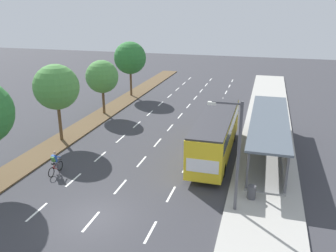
{
  "coord_description": "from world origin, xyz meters",
  "views": [
    {
      "loc": [
        8.69,
        -15.23,
        11.39
      ],
      "look_at": [
        0.61,
        13.18,
        1.2
      ],
      "focal_mm": 37.36,
      "sensor_mm": 36.0,
      "label": 1
    }
  ],
  "objects_px": {
    "median_tree_third": "(102,77)",
    "streetlight": "(236,150)",
    "bus_shelter": "(272,132)",
    "median_tree_second": "(56,87)",
    "cyclist": "(55,164)",
    "bus": "(216,131)",
    "median_tree_fourth": "(130,58)",
    "trash_bin": "(252,192)"
  },
  "relations": [
    {
      "from": "bus_shelter",
      "to": "median_tree_second",
      "type": "bearing_deg",
      "value": -173.38
    },
    {
      "from": "median_tree_second",
      "to": "trash_bin",
      "type": "height_order",
      "value": "median_tree_second"
    },
    {
      "from": "bus",
      "to": "streetlight",
      "type": "distance_m",
      "value": 8.19
    },
    {
      "from": "trash_bin",
      "to": "median_tree_third",
      "type": "bearing_deg",
      "value": 139.76
    },
    {
      "from": "bus",
      "to": "cyclist",
      "type": "relative_size",
      "value": 6.2
    },
    {
      "from": "trash_bin",
      "to": "bus",
      "type": "bearing_deg",
      "value": 117.36
    },
    {
      "from": "median_tree_third",
      "to": "median_tree_second",
      "type": "bearing_deg",
      "value": -90.6
    },
    {
      "from": "bus_shelter",
      "to": "streetlight",
      "type": "bearing_deg",
      "value": -102.82
    },
    {
      "from": "cyclist",
      "to": "streetlight",
      "type": "bearing_deg",
      "value": -6.33
    },
    {
      "from": "median_tree_second",
      "to": "median_tree_fourth",
      "type": "relative_size",
      "value": 0.96
    },
    {
      "from": "streetlight",
      "to": "trash_bin",
      "type": "relative_size",
      "value": 7.65
    },
    {
      "from": "median_tree_third",
      "to": "streetlight",
      "type": "distance_m",
      "value": 22.14
    },
    {
      "from": "median_tree_second",
      "to": "trash_bin",
      "type": "relative_size",
      "value": 7.88
    },
    {
      "from": "median_tree_second",
      "to": "median_tree_third",
      "type": "bearing_deg",
      "value": 89.4
    },
    {
      "from": "bus_shelter",
      "to": "cyclist",
      "type": "distance_m",
      "value": 16.74
    },
    {
      "from": "median_tree_second",
      "to": "median_tree_fourth",
      "type": "height_order",
      "value": "median_tree_fourth"
    },
    {
      "from": "bus_shelter",
      "to": "median_tree_fourth",
      "type": "height_order",
      "value": "median_tree_fourth"
    },
    {
      "from": "median_tree_second",
      "to": "trash_bin",
      "type": "distance_m",
      "value": 18.25
    },
    {
      "from": "cyclist",
      "to": "median_tree_third",
      "type": "bearing_deg",
      "value": 102.13
    },
    {
      "from": "median_tree_fourth",
      "to": "streetlight",
      "type": "relative_size",
      "value": 1.08
    },
    {
      "from": "bus_shelter",
      "to": "median_tree_fourth",
      "type": "xyz_separation_m",
      "value": [
        -17.9,
        14.78,
        3.18
      ]
    },
    {
      "from": "median_tree_third",
      "to": "bus",
      "type": "bearing_deg",
      "value": -30.49
    },
    {
      "from": "cyclist",
      "to": "median_tree_fourth",
      "type": "height_order",
      "value": "median_tree_fourth"
    },
    {
      "from": "bus_shelter",
      "to": "median_tree_fourth",
      "type": "distance_m",
      "value": 23.43
    },
    {
      "from": "cyclist",
      "to": "streetlight",
      "type": "distance_m",
      "value": 13.06
    },
    {
      "from": "streetlight",
      "to": "median_tree_third",
      "type": "bearing_deg",
      "value": 135.07
    },
    {
      "from": "bus",
      "to": "streetlight",
      "type": "relative_size",
      "value": 1.74
    },
    {
      "from": "streetlight",
      "to": "cyclist",
      "type": "bearing_deg",
      "value": 173.67
    },
    {
      "from": "bus_shelter",
      "to": "median_tree_second",
      "type": "relative_size",
      "value": 2.15
    },
    {
      "from": "median_tree_third",
      "to": "median_tree_fourth",
      "type": "distance_m",
      "value": 8.47
    },
    {
      "from": "median_tree_third",
      "to": "trash_bin",
      "type": "relative_size",
      "value": 6.87
    },
    {
      "from": "bus_shelter",
      "to": "median_tree_second",
      "type": "distance_m",
      "value": 18.24
    },
    {
      "from": "median_tree_fourth",
      "to": "streetlight",
      "type": "bearing_deg",
      "value": -56.74
    },
    {
      "from": "streetlight",
      "to": "bus",
      "type": "bearing_deg",
      "value": 105.76
    },
    {
      "from": "median_tree_second",
      "to": "trash_bin",
      "type": "bearing_deg",
      "value": -18.78
    },
    {
      "from": "streetlight",
      "to": "median_tree_fourth",
      "type": "bearing_deg",
      "value": 123.26
    },
    {
      "from": "median_tree_third",
      "to": "streetlight",
      "type": "xyz_separation_m",
      "value": [
        15.67,
        -15.63,
        -0.3
      ]
    },
    {
      "from": "bus_shelter",
      "to": "trash_bin",
      "type": "bearing_deg",
      "value": -97.91
    },
    {
      "from": "median_tree_third",
      "to": "streetlight",
      "type": "bearing_deg",
      "value": -44.93
    },
    {
      "from": "bus_shelter",
      "to": "cyclist",
      "type": "bearing_deg",
      "value": -151.83
    },
    {
      "from": "bus_shelter",
      "to": "median_tree_third",
      "type": "relative_size",
      "value": 2.46
    },
    {
      "from": "bus",
      "to": "median_tree_third",
      "type": "distance_m",
      "value": 15.81
    }
  ]
}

